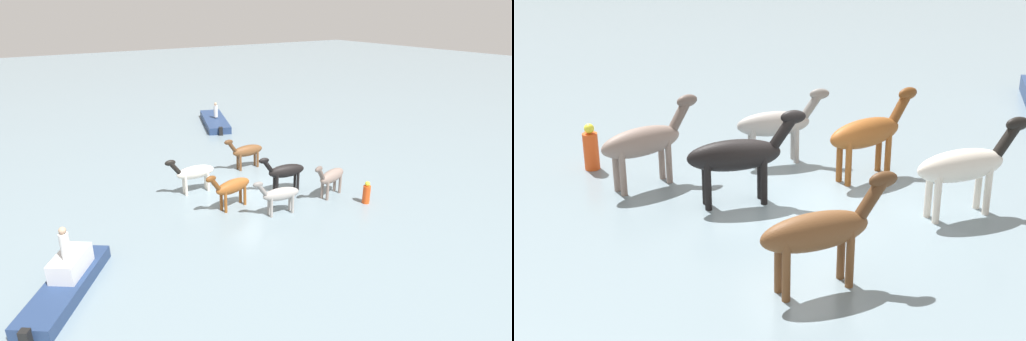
# 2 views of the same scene
# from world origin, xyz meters

# --- Properties ---
(ground_plane) EXTENTS (151.37, 151.37, 0.00)m
(ground_plane) POSITION_xyz_m (0.00, 0.00, 0.00)
(ground_plane) COLOR gray
(horse_pinto_flank) EXTENTS (2.33, 0.81, 1.80)m
(horse_pinto_flank) POSITION_xyz_m (0.46, 2.67, 0.99)
(horse_pinto_flank) COLOR #9E9993
(horse_pinto_flank) RESTS_ON ground_plane
(horse_dun_straggler) EXTENTS (2.57, 0.69, 2.00)m
(horse_dun_straggler) POSITION_xyz_m (2.75, -1.63, 1.10)
(horse_dun_straggler) COLOR silver
(horse_dun_straggler) RESTS_ON ground_plane
(horse_rear_stallion) EXTENTS (2.50, 1.08, 1.94)m
(horse_rear_stallion) POSITION_xyz_m (-2.85, 2.46, 1.07)
(horse_rear_stallion) COLOR gray
(horse_rear_stallion) RESTS_ON ground_plane
(horse_mid_herd) EXTENTS (2.60, 0.90, 2.00)m
(horse_mid_herd) POSITION_xyz_m (-1.27, 0.72, 1.10)
(horse_mid_herd) COLOR black
(horse_mid_herd) RESTS_ON ground_plane
(horse_lead) EXTENTS (2.57, 0.96, 1.99)m
(horse_lead) POSITION_xyz_m (2.00, 0.96, 1.09)
(horse_lead) COLOR brown
(horse_lead) RESTS_ON ground_plane
(horse_dark_mare) EXTENTS (2.52, 0.59, 1.97)m
(horse_dark_mare) POSITION_xyz_m (-1.30, -3.13, 1.08)
(horse_dark_mare) COLOR brown
(horse_dark_mare) RESTS_ON ground_plane
(buoy_channel_marker) EXTENTS (0.36, 0.36, 1.14)m
(buoy_channel_marker) POSITION_xyz_m (-3.80, 4.01, 0.51)
(buoy_channel_marker) COLOR #E54C19
(buoy_channel_marker) RESTS_ON ground_plane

